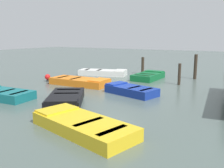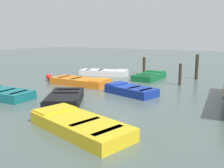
# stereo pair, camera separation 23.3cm
# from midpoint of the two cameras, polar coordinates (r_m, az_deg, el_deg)

# --- Properties ---
(ground_plane) EXTENTS (80.00, 80.00, 0.00)m
(ground_plane) POSITION_cam_midpoint_polar(r_m,az_deg,el_deg) (13.86, 0.48, -1.42)
(ground_plane) COLOR #4C5B56
(rowboat_orange) EXTENTS (1.49, 3.65, 0.46)m
(rowboat_orange) POSITION_cam_midpoint_polar(r_m,az_deg,el_deg) (15.45, -6.68, 0.60)
(rowboat_orange) COLOR orange
(rowboat_orange) RESTS_ON ground_plane
(rowboat_green) EXTENTS (2.79, 1.50, 0.46)m
(rowboat_green) POSITION_cam_midpoint_polar(r_m,az_deg,el_deg) (17.51, 8.78, 1.76)
(rowboat_green) COLOR #0F602D
(rowboat_green) RESTS_ON ground_plane
(rowboat_yellow) EXTENTS (2.31, 3.87, 0.46)m
(rowboat_yellow) POSITION_cam_midpoint_polar(r_m,az_deg,el_deg) (8.05, -6.58, -9.07)
(rowboat_yellow) COLOR gold
(rowboat_yellow) RESTS_ON ground_plane
(rowboat_black) EXTENTS (3.26, 2.77, 0.46)m
(rowboat_black) POSITION_cam_midpoint_polar(r_m,az_deg,el_deg) (11.40, -9.99, -3.18)
(rowboat_black) COLOR black
(rowboat_black) RESTS_ON ground_plane
(rowboat_teal) EXTENTS (1.52, 3.03, 0.46)m
(rowboat_teal) POSITION_cam_midpoint_polar(r_m,az_deg,el_deg) (13.16, -22.89, -1.99)
(rowboat_teal) COLOR #14666B
(rowboat_teal) RESTS_ON ground_plane
(rowboat_white) EXTENTS (2.02, 3.72, 0.46)m
(rowboat_white) POSITION_cam_midpoint_polar(r_m,az_deg,el_deg) (19.08, -1.41, 2.63)
(rowboat_white) COLOR silver
(rowboat_white) RESTS_ON ground_plane
(rowboat_blue) EXTENTS (1.88, 2.90, 0.46)m
(rowboat_blue) POSITION_cam_midpoint_polar(r_m,az_deg,el_deg) (12.93, 4.74, -1.38)
(rowboat_blue) COLOR navy
(rowboat_blue) RESTS_ON ground_plane
(mooring_piling_far_left) EXTENTS (0.22, 0.22, 1.31)m
(mooring_piling_far_left) POSITION_cam_midpoint_polar(r_m,az_deg,el_deg) (19.73, 7.57, 4.10)
(mooring_piling_far_left) COLOR #33281E
(mooring_piling_far_left) RESTS_ON ground_plane
(mooring_piling_far_right) EXTENTS (0.22, 0.22, 1.69)m
(mooring_piling_far_right) POSITION_cam_midpoint_polar(r_m,az_deg,el_deg) (18.21, 18.91, 3.65)
(mooring_piling_far_right) COLOR #33281E
(mooring_piling_far_right) RESTS_ON ground_plane
(mooring_piling_near_right) EXTENTS (0.18, 0.18, 1.31)m
(mooring_piling_near_right) POSITION_cam_midpoint_polar(r_m,az_deg,el_deg) (15.76, 15.50, 2.10)
(mooring_piling_near_right) COLOR #33281E
(mooring_piling_near_right) RESTS_ON ground_plane
(marker_buoy) EXTENTS (0.36, 0.36, 0.48)m
(marker_buoy) POSITION_cam_midpoint_polar(r_m,az_deg,el_deg) (17.02, -13.72, 1.54)
(marker_buoy) COLOR #262626
(marker_buoy) RESTS_ON ground_plane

